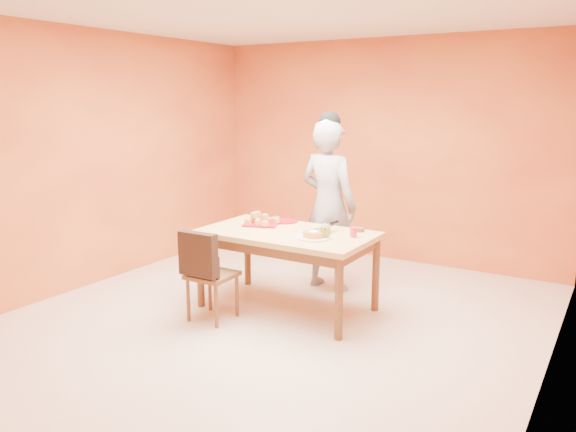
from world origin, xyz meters
The scene contains 17 objects.
floor centered at (0.00, 0.00, 0.00)m, with size 5.00×5.00×0.00m, color beige.
ceiling centered at (0.00, 0.00, 2.70)m, with size 5.00×5.00×0.00m, color silver.
wall_back centered at (0.00, 2.50, 1.35)m, with size 4.50×4.50×0.00m, color orange.
wall_left centered at (-2.25, 0.00, 1.35)m, with size 5.00×5.00×0.00m, color orange.
wall_right centered at (2.25, 0.00, 1.35)m, with size 5.00×5.00×0.00m, color orange.
dining_table centered at (-0.05, 0.34, 0.67)m, with size 1.60×0.90×0.76m.
dining_chair centered at (-0.49, -0.26, 0.44)m, with size 0.40×0.46×0.85m.
pastry_pile centered at (-0.42, 0.46, 0.83)m, with size 0.30×0.30×0.10m, color tan, non-canonical shape.
person centered at (-0.01, 1.08, 0.89)m, with size 0.65×0.43×1.78m, color gray.
pastry_platter centered at (-0.42, 0.46, 0.77)m, with size 0.33×0.33×0.02m, color maroon.
red_dinner_plate centered at (-0.29, 0.68, 0.77)m, with size 0.26×0.26×0.02m, color maroon.
white_cake_plate centered at (0.28, 0.24, 0.77)m, with size 0.32×0.32×0.01m, color silver.
sponge_cake centered at (0.28, 0.24, 0.79)m, with size 0.20×0.20×0.05m, color gold.
cake_server centered at (0.29, 0.42, 0.82)m, with size 0.06×0.29×0.01m, color silver.
egg_ornament centered at (0.37, 0.28, 0.83)m, with size 0.11×0.09×0.13m, color olive.
magenta_glass centered at (0.57, 0.46, 0.80)m, with size 0.06×0.06×0.09m, color #E02153.
checker_tin centered at (0.51, 0.69, 0.78)m, with size 0.11×0.11×0.03m, color #361D0E.
Camera 1 is at (2.62, -4.02, 1.97)m, focal length 35.00 mm.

